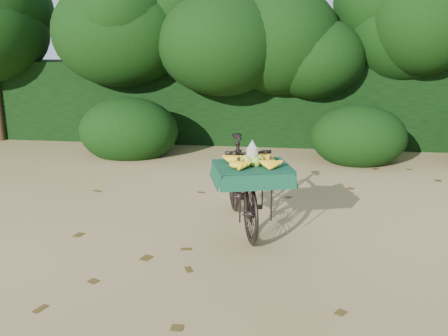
# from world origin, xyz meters

# --- Properties ---
(ground) EXTENTS (80.00, 80.00, 0.00)m
(ground) POSITION_xyz_m (0.00, 0.00, 0.00)
(ground) COLOR tan
(ground) RESTS_ON ground
(vendor_bicycle) EXTENTS (1.16, 1.97, 1.12)m
(vendor_bicycle) POSITION_xyz_m (-0.32, 0.73, 0.57)
(vendor_bicycle) COLOR black
(vendor_bicycle) RESTS_ON ground
(hedge_backdrop) EXTENTS (26.00, 1.80, 1.80)m
(hedge_backdrop) POSITION_xyz_m (0.00, 6.30, 0.90)
(hedge_backdrop) COLOR black
(hedge_backdrop) RESTS_ON ground
(tree_row) EXTENTS (14.50, 2.00, 4.00)m
(tree_row) POSITION_xyz_m (-0.65, 5.50, 2.00)
(tree_row) COLOR black
(tree_row) RESTS_ON ground
(bush_clumps) EXTENTS (8.80, 1.70, 0.90)m
(bush_clumps) POSITION_xyz_m (0.50, 4.30, 0.45)
(bush_clumps) COLOR black
(bush_clumps) RESTS_ON ground
(leaf_litter) EXTENTS (7.00, 7.30, 0.01)m
(leaf_litter) POSITION_xyz_m (0.00, 0.65, 0.01)
(leaf_litter) COLOR #4C3A14
(leaf_litter) RESTS_ON ground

